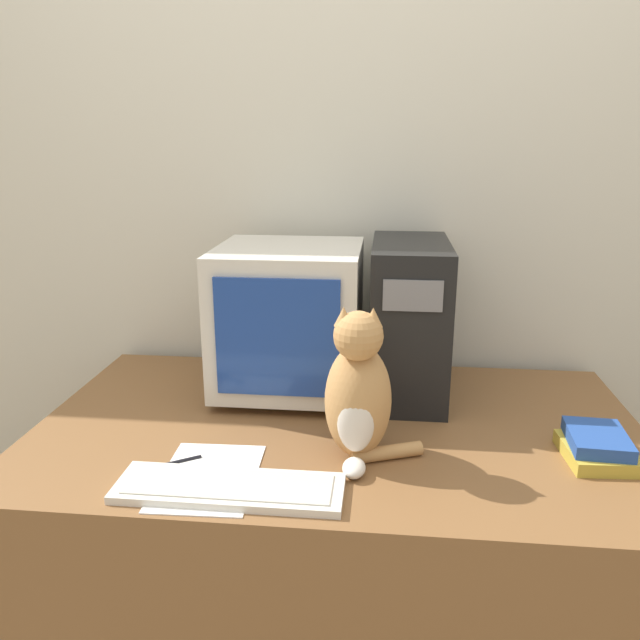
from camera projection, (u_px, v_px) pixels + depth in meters
The scene contains 9 objects.
wall_back at pixel (353, 198), 1.98m from camera, with size 7.00×0.05×2.50m.
desk at pixel (337, 540), 1.74m from camera, with size 1.57×0.92×0.71m.
crt_monitor at pixel (289, 318), 1.80m from camera, with size 0.41×0.41×0.43m.
computer_tower at pixel (408, 319), 1.79m from camera, with size 0.21×0.42×0.44m.
keyboard at pixel (229, 488), 1.32m from camera, with size 0.49×0.15×0.02m.
cat at pixel (358, 394), 1.43m from camera, with size 0.24×0.22×0.37m.
book_stack at pixel (598, 447), 1.45m from camera, with size 0.16×0.19×0.06m.
pen at pixel (171, 463), 1.43m from camera, with size 0.12×0.08×0.01m.
paper_sheet at pixel (208, 477), 1.38m from camera, with size 0.22×0.30×0.00m.
Camera 1 is at (0.11, -1.03, 1.44)m, focal length 35.00 mm.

